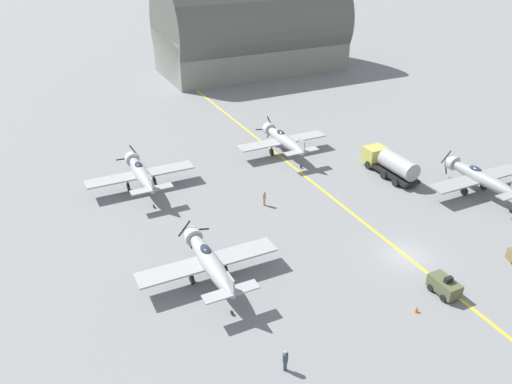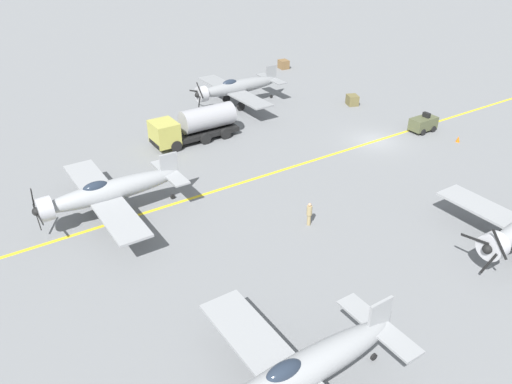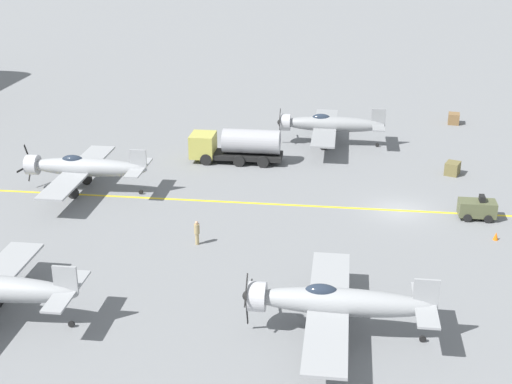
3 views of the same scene
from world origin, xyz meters
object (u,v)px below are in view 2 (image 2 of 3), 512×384
supply_crate_mid_lane (284,64)px  airplane_far_left (298,374)px  airplane_far_center (108,192)px  fuel_tanker (194,125)px  traffic_cone (458,139)px  ground_crew_inspecting (309,213)px  tow_tractor (423,123)px  supply_crate_by_tanker (352,100)px  airplane_mid_right (236,88)px

supply_crate_mid_lane → airplane_far_left: bearing=144.5°
airplane_far_center → fuel_tanker: airplane_far_center is taller
airplane_far_left → airplane_far_center: (18.79, 1.52, 0.00)m
airplane_far_center → fuel_tanker: (8.44, -10.75, -0.50)m
airplane_far_center → traffic_cone: size_ratio=21.82×
airplane_far_left → ground_crew_inspecting: 14.13m
fuel_tanker → traffic_cone: size_ratio=14.55×
tow_tractor → traffic_cone: bearing=-167.7°
airplane_far_left → supply_crate_by_tanker: (26.38, -27.64, -1.48)m
traffic_cone → supply_crate_by_tanker: bearing=6.1°
airplane_far_left → tow_tractor: (17.35, -28.22, -1.22)m
airplane_far_left → tow_tractor: airplane_far_left is taller
airplane_far_left → tow_tractor: 33.14m
airplane_far_left → ground_crew_inspecting: (10.68, -9.18, -1.09)m
fuel_tanker → supply_crate_by_tanker: 18.46m
tow_tractor → airplane_far_center: bearing=87.2°
airplane_far_left → supply_crate_mid_lane: airplane_far_left is taller
airplane_far_center → tow_tractor: airplane_far_center is taller
airplane_far_center → tow_tractor: size_ratio=4.62×
airplane_mid_right → tow_tractor: airplane_mid_right is taller
airplane_mid_right → airplane_far_center: airplane_far_center is taller
fuel_tanker → tow_tractor: size_ratio=3.08×
fuel_tanker → ground_crew_inspecting: bearing=179.8°
airplane_far_left → supply_crate_mid_lane: size_ratio=9.08×
traffic_cone → airplane_mid_right: bearing=31.9°
tow_tractor → airplane_far_left: bearing=121.6°
fuel_tanker → supply_crate_mid_lane: fuel_tanker is taller
ground_crew_inspecting → airplane_mid_right: bearing=-19.5°
airplane_far_center → ground_crew_inspecting: 13.47m
ground_crew_inspecting → supply_crate_mid_lane: (30.97, -20.47, -0.37)m
airplane_far_center → ground_crew_inspecting: airplane_far_center is taller
airplane_far_left → supply_crate_mid_lane: bearing=-46.3°
airplane_far_left → fuel_tanker: bearing=-29.6°
supply_crate_mid_lane → airplane_far_center: bearing=126.2°
airplane_mid_right → supply_crate_by_tanker: size_ratio=9.36×
tow_tractor → traffic_cone: 3.57m
ground_crew_inspecting → supply_crate_by_tanker: (15.71, -18.46, -0.38)m
ground_crew_inspecting → supply_crate_mid_lane: bearing=-33.5°
tow_tractor → supply_crate_by_tanker: (9.04, 0.57, -0.26)m
airplane_mid_right → supply_crate_mid_lane: size_ratio=9.08×
airplane_far_center → airplane_mid_right: bearing=-36.1°
supply_crate_mid_lane → traffic_cone: (-27.75, 0.69, -0.28)m
airplane_mid_right → supply_crate_mid_lane: (8.68, -12.56, -1.46)m
supply_crate_by_tanker → supply_crate_mid_lane: supply_crate_mid_lane is taller
fuel_tanker → ground_crew_inspecting: fuel_tanker is taller
airplane_far_left → supply_crate_mid_lane: 51.15m
ground_crew_inspecting → supply_crate_mid_lane: size_ratio=1.27×
airplane_far_left → fuel_tanker: 28.76m
ground_crew_inspecting → airplane_far_left: bearing=139.3°
airplane_mid_right → fuel_tanker: (-5.73, 7.87, -0.50)m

